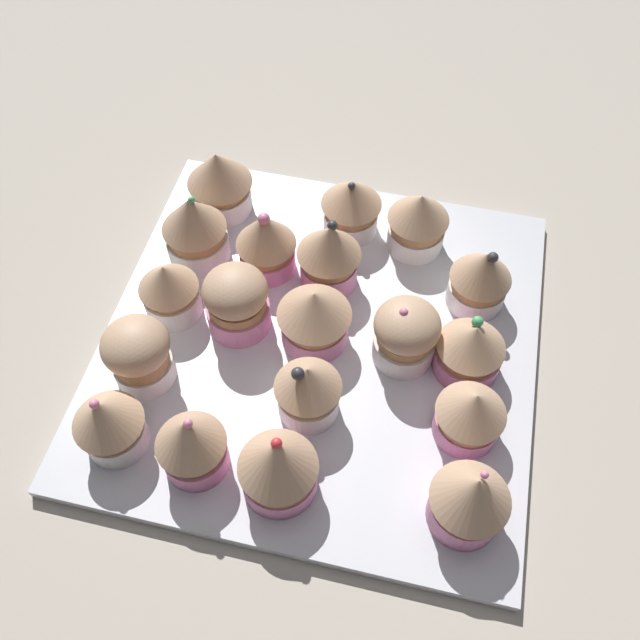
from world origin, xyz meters
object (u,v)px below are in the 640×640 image
(cupcake_12, at_px, (194,228))
(cupcake_8, at_px, (238,297))
(cupcake_2, at_px, (273,464))
(cupcake_9, at_px, (314,317))
(cupcake_1, at_px, (191,443))
(cupcake_11, at_px, (471,345))
(cupcake_10, at_px, (407,330))
(cupcake_5, at_px, (308,389))
(cupcake_16, at_px, (220,181))
(baking_tray, at_px, (320,341))
(cupcake_13, at_px, (266,241))
(cupcake_4, at_px, (139,353))
(cupcake_14, at_px, (329,254))
(cupcake_6, at_px, (471,413))
(cupcake_0, at_px, (109,422))
(cupcake_18, at_px, (418,220))
(cupcake_3, at_px, (470,498))
(cupcake_15, at_px, (481,277))
(cupcake_7, at_px, (170,286))
(cupcake_17, at_px, (352,205))

(cupcake_12, bearing_deg, cupcake_8, -46.07)
(cupcake_2, distance_m, cupcake_9, 0.14)
(cupcake_1, height_order, cupcake_11, cupcake_1)
(cupcake_1, bearing_deg, cupcake_10, 44.48)
(cupcake_5, xyz_separation_m, cupcake_16, (-0.14, 0.21, 0.00))
(baking_tray, xyz_separation_m, cupcake_13, (-0.07, 0.07, 0.04))
(cupcake_4, bearing_deg, cupcake_11, 15.44)
(cupcake_10, relative_size, cupcake_11, 1.05)
(cupcake_10, height_order, cupcake_14, cupcake_14)
(cupcake_9, height_order, cupcake_10, cupcake_10)
(cupcake_6, height_order, cupcake_9, cupcake_9)
(cupcake_0, relative_size, cupcake_11, 1.08)
(cupcake_1, bearing_deg, cupcake_16, 103.15)
(cupcake_18, bearing_deg, cupcake_1, -116.99)
(cupcake_3, bearing_deg, cupcake_10, 116.28)
(cupcake_15, bearing_deg, cupcake_6, -87.45)
(cupcake_0, bearing_deg, cupcake_9, 44.96)
(cupcake_13, bearing_deg, cupcake_6, -32.56)
(cupcake_12, bearing_deg, cupcake_7, -91.32)
(cupcake_14, distance_m, cupcake_17, 0.07)
(baking_tray, xyz_separation_m, cupcake_15, (0.14, 0.08, 0.04))
(cupcake_18, bearing_deg, cupcake_16, 178.48)
(cupcake_14, bearing_deg, cupcake_15, 3.18)
(cupcake_16, bearing_deg, cupcake_18, -1.52)
(cupcake_3, xyz_separation_m, cupcake_11, (-0.01, 0.14, -0.01))
(cupcake_5, bearing_deg, cupcake_3, -24.73)
(cupcake_3, relative_size, cupcake_13, 1.00)
(cupcake_16, distance_m, cupcake_17, 0.14)
(cupcake_6, xyz_separation_m, cupcake_11, (-0.01, 0.07, -0.00))
(cupcake_9, height_order, cupcake_16, cupcake_16)
(cupcake_15, bearing_deg, cupcake_18, 139.67)
(cupcake_0, distance_m, cupcake_11, 0.31)
(cupcake_9, xyz_separation_m, cupcake_17, (0.01, 0.14, -0.00))
(cupcake_16, bearing_deg, cupcake_8, -65.91)
(cupcake_0, bearing_deg, cupcake_10, 33.12)
(baking_tray, height_order, cupcake_6, cupcake_6)
(cupcake_5, bearing_deg, cupcake_12, 135.79)
(cupcake_7, bearing_deg, cupcake_9, -2.26)
(cupcake_5, height_order, cupcake_12, cupcake_12)
(cupcake_15, bearing_deg, cupcake_11, -90.37)
(cupcake_6, distance_m, cupcake_13, 0.25)
(cupcake_6, bearing_deg, cupcake_11, 95.71)
(cupcake_12, bearing_deg, cupcake_4, -90.72)
(cupcake_13, bearing_deg, cupcake_9, -48.71)
(cupcake_13, relative_size, cupcake_14, 0.97)
(cupcake_7, distance_m, cupcake_11, 0.28)
(baking_tray, relative_size, cupcake_6, 6.30)
(cupcake_3, bearing_deg, cupcake_6, 94.87)
(cupcake_1, height_order, cupcake_14, cupcake_14)
(cupcake_11, bearing_deg, cupcake_15, 89.63)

